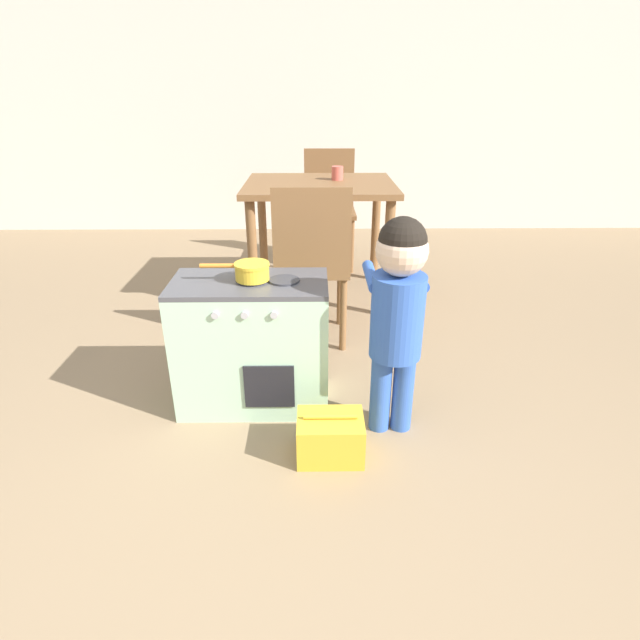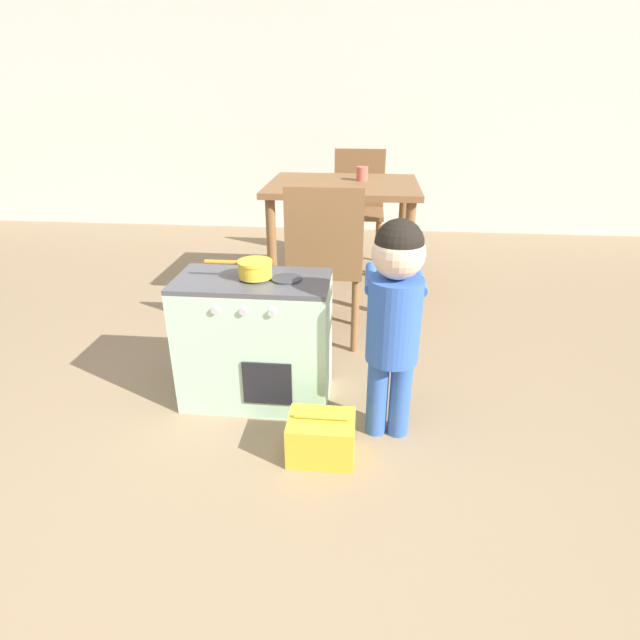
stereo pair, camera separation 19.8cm
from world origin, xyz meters
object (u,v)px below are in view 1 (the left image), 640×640
toy_pot (251,270)px  dining_chair_near (312,262)px  toy_basket (330,437)px  dining_table (320,202)px  child_figure (398,302)px  play_kitchen (253,344)px  dining_chair_far (329,205)px  cup_on_table (337,173)px

toy_pot → dining_chair_near: 0.63m
toy_pot → dining_chair_near: bearing=67.0°
toy_pot → dining_chair_near: (0.24, 0.56, -0.16)m
toy_basket → dining_table: (-0.02, 1.59, 0.54)m
child_figure → dining_table: bearing=100.7°
toy_basket → play_kitchen: bearing=130.7°
toy_basket → dining_table: size_ratio=0.27×
child_figure → dining_chair_far: (-0.19, 2.10, -0.10)m
toy_pot → dining_chair_far: dining_chair_far is taller
play_kitchen → toy_basket: (0.32, -0.37, -0.20)m
toy_pot → toy_basket: toy_pot is taller
play_kitchen → child_figure: (0.57, -0.20, 0.27)m
play_kitchen → dining_chair_far: dining_chair_far is taller
child_figure → toy_basket: size_ratio=3.53×
child_figure → cup_on_table: size_ratio=10.50×
child_figure → dining_table: child_figure is taller
dining_chair_near → dining_chair_far: size_ratio=1.00×
play_kitchen → dining_chair_near: (0.25, 0.56, 0.17)m
dining_chair_far → play_kitchen: bearing=78.8°
toy_pot → toy_basket: 0.71m
play_kitchen → dining_table: dining_table is taller
play_kitchen → toy_pot: size_ratio=2.30×
dining_table → dining_chair_far: (0.08, 0.68, -0.17)m
toy_pot → toy_basket: size_ratio=1.11×
cup_on_table → dining_chair_near: bearing=-101.8°
dining_chair_near → play_kitchen: bearing=-114.0°
play_kitchen → dining_chair_near: dining_chair_near is taller
play_kitchen → cup_on_table: 1.47m
dining_table → dining_chair_far: dining_chair_far is taller
dining_table → cup_on_table: bearing=40.7°
child_figure → dining_chair_far: size_ratio=1.02×
dining_chair_far → cup_on_table: 0.67m
toy_pot → child_figure: bearing=-19.4°
dining_table → child_figure: bearing=-79.3°
dining_table → cup_on_table: 0.22m
toy_basket → dining_chair_near: bearing=94.1°
cup_on_table → child_figure: bearing=-84.0°
play_kitchen → dining_chair_far: 1.95m
play_kitchen → dining_table: (0.30, 1.22, 0.34)m
dining_chair_near → cup_on_table: (0.16, 0.75, 0.32)m
toy_basket → dining_chair_near: (-0.07, 0.93, 0.37)m
play_kitchen → dining_chair_near: 0.64m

